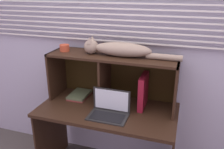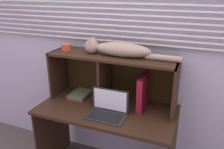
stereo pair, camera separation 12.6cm
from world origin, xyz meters
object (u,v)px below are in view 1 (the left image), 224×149
object	(u,v)px
cat	(118,49)
binder_upright	(143,91)
small_basket	(65,48)
laptop	(109,110)
book_stack	(80,95)

from	to	relation	value
cat	binder_upright	size ratio (longest dim) A/B	2.81
binder_upright	small_basket	xyz separation A→B (m)	(-0.78, 0.00, 0.35)
cat	laptop	world-z (taller)	cat
laptop	small_basket	bearing A→B (deg)	155.32
book_stack	small_basket	distance (m)	0.50
binder_upright	book_stack	size ratio (longest dim) A/B	1.25
binder_upright	cat	bearing A→B (deg)	-180.00
laptop	small_basket	xyz separation A→B (m)	(-0.54, 0.25, 0.45)
small_basket	cat	bearing A→B (deg)	-0.00
book_stack	small_basket	xyz separation A→B (m)	(-0.13, -0.00, 0.48)
laptop	small_basket	distance (m)	0.74
book_stack	cat	bearing A→B (deg)	-0.50
laptop	binder_upright	distance (m)	0.37
binder_upright	book_stack	distance (m)	0.67
laptop	book_stack	world-z (taller)	laptop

